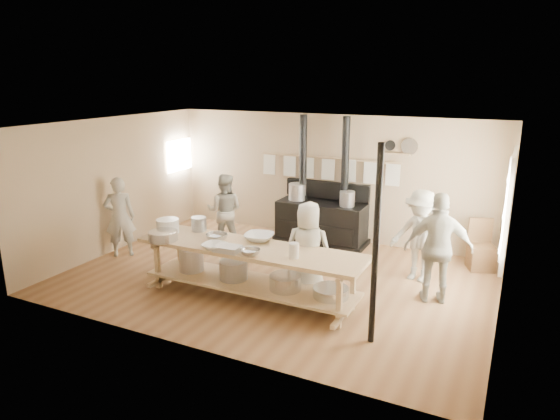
{
  "coord_description": "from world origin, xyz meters",
  "views": [
    {
      "loc": [
        3.54,
        -7.12,
        3.36
      ],
      "look_at": [
        -0.03,
        0.2,
        1.15
      ],
      "focal_mm": 32.0,
      "sensor_mm": 36.0,
      "label": 1
    }
  ],
  "objects": [
    {
      "name": "back_wall_shelf",
      "position": [
        1.46,
        2.43,
        2.0
      ],
      "size": [
        0.63,
        0.14,
        0.32
      ],
      "color": "tan",
      "rests_on": "ground"
    },
    {
      "name": "towel_rail",
      "position": [
        0.0,
        2.4,
        1.56
      ],
      "size": [
        3.0,
        0.04,
        0.47
      ],
      "color": "tan",
      "rests_on": "ground"
    },
    {
      "name": "bowl_steel_b",
      "position": [
        0.19,
        -1.23,
        0.9
      ],
      "size": [
        0.39,
        0.39,
        0.09
      ],
      "primitive_type": "imported",
      "rotation": [
        0.0,
        0.0,
        3.54
      ],
      "color": "silver",
      "rests_on": "prep_table"
    },
    {
      "name": "support_post",
      "position": [
        2.05,
        -1.35,
        1.3
      ],
      "size": [
        0.08,
        0.08,
        2.6
      ],
      "primitive_type": "cylinder",
      "color": "black",
      "rests_on": "ground"
    },
    {
      "name": "cook_by_window",
      "position": [
        2.18,
        0.97,
        0.78
      ],
      "size": [
        1.11,
        0.78,
        1.56
      ],
      "primitive_type": "imported",
      "rotation": [
        0.0,
        0.0,
        -0.21
      ],
      "color": "#ADAB99",
      "rests_on": "ground"
    },
    {
      "name": "stove",
      "position": [
        -0.01,
        2.12,
        0.52
      ],
      "size": [
        1.9,
        0.75,
        2.6
      ],
      "color": "black",
      "rests_on": "ground"
    },
    {
      "name": "bowl_white_b",
      "position": [
        -0.01,
        -0.59,
        0.91
      ],
      "size": [
        0.54,
        0.54,
        0.11
      ],
      "primitive_type": "imported",
      "rotation": [
        0.0,
        0.0,
        1.76
      ],
      "color": "white",
      "rests_on": "prep_table"
    },
    {
      "name": "chair",
      "position": [
        3.1,
        1.97,
        0.26
      ],
      "size": [
        0.54,
        0.54,
        0.9
      ],
      "rotation": [
        0.0,
        0.0,
        0.36
      ],
      "color": "brown",
      "rests_on": "ground"
    },
    {
      "name": "roasting_pan",
      "position": [
        -0.19,
        -1.23,
        0.89
      ],
      "size": [
        0.4,
        0.27,
        0.09
      ],
      "primitive_type": "cube",
      "rotation": [
        0.0,
        0.0,
        0.04
      ],
      "color": "#B2B2B7",
      "rests_on": "prep_table"
    },
    {
      "name": "cook_far_left",
      "position": [
        -3.15,
        -0.31,
        0.77
      ],
      "size": [
        0.67,
        0.64,
        1.54
      ],
      "primitive_type": "imported",
      "rotation": [
        0.0,
        0.0,
        3.84
      ],
      "color": "#ADAB99",
      "rests_on": "ground"
    },
    {
      "name": "bucket_galv",
      "position": [
        -1.15,
        -0.57,
        0.97
      ],
      "size": [
        0.32,
        0.32,
        0.23
      ],
      "primitive_type": "cylinder",
      "rotation": [
        0.0,
        0.0,
        0.35
      ],
      "color": "gray",
      "rests_on": "prep_table"
    },
    {
      "name": "left_opening",
      "position": [
        -3.45,
        2.0,
        1.6
      ],
      "size": [
        0.0,
        0.9,
        0.9
      ],
      "color": "white",
      "rests_on": "ground"
    },
    {
      "name": "bowl_steel_a",
      "position": [
        -0.61,
        -0.87,
        0.9
      ],
      "size": [
        0.46,
        0.46,
        0.11
      ],
      "primitive_type": "imported",
      "rotation": [
        0.0,
        0.0,
        0.48
      ],
      "color": "silver",
      "rests_on": "prep_table"
    },
    {
      "name": "bowl_white_a",
      "position": [
        -0.42,
        -1.23,
        0.89
      ],
      "size": [
        0.36,
        0.36,
        0.09
      ],
      "primitive_type": "imported",
      "rotation": [
        0.0,
        0.0,
        0.02
      ],
      "color": "white",
      "rests_on": "prep_table"
    },
    {
      "name": "cook_center",
      "position": [
        0.75,
        -0.4,
        0.76
      ],
      "size": [
        0.82,
        0.63,
        1.51
      ],
      "primitive_type": "imported",
      "rotation": [
        0.0,
        0.0,
        3.36
      ],
      "color": "#ADAB99",
      "rests_on": "ground"
    },
    {
      "name": "room_shell",
      "position": [
        0.0,
        0.0,
        1.62
      ],
      "size": [
        7.0,
        7.0,
        7.0
      ],
      "color": "tan",
      "rests_on": "ground"
    },
    {
      "name": "cook_right",
      "position": [
        2.59,
        0.25,
        0.85
      ],
      "size": [
        1.08,
        0.66,
        1.71
      ],
      "primitive_type": "imported",
      "rotation": [
        0.0,
        0.0,
        3.4
      ],
      "color": "#ADAB99",
      "rests_on": "ground"
    },
    {
      "name": "ground",
      "position": [
        0.0,
        0.0,
        0.0
      ],
      "size": [
        7.0,
        7.0,
        0.0
      ],
      "primitive_type": "plane",
      "color": "brown",
      "rests_on": "ground"
    },
    {
      "name": "mixing_bowl_large",
      "position": [
        -1.37,
        -1.23,
        0.92
      ],
      "size": [
        0.56,
        0.56,
        0.15
      ],
      "primitive_type": "cylinder",
      "rotation": [
        0.0,
        0.0,
        -0.25
      ],
      "color": "silver",
      "rests_on": "prep_table"
    },
    {
      "name": "pitcher",
      "position": [
        0.81,
        -1.05,
        0.96
      ],
      "size": [
        0.18,
        0.18,
        0.22
      ],
      "primitive_type": "cylinder",
      "rotation": [
        0.0,
        0.0,
        -0.34
      ],
      "color": "white",
      "rests_on": "prep_table"
    },
    {
      "name": "deep_bowl_enamel",
      "position": [
        -1.55,
        -0.89,
        0.96
      ],
      "size": [
        0.45,
        0.45,
        0.23
      ],
      "primitive_type": "cylinder",
      "rotation": [
        0.0,
        0.0,
        -0.26
      ],
      "color": "white",
      "rests_on": "prep_table"
    },
    {
      "name": "window_right",
      "position": [
        3.47,
        0.6,
        1.5
      ],
      "size": [
        0.09,
        1.5,
        1.65
      ],
      "color": "beige",
      "rests_on": "ground"
    },
    {
      "name": "prep_table",
      "position": [
        -0.01,
        -0.9,
        0.52
      ],
      "size": [
        3.6,
        0.9,
        0.85
      ],
      "color": "tan",
      "rests_on": "ground"
    },
    {
      "name": "cook_left",
      "position": [
        -1.64,
        1.0,
        0.75
      ],
      "size": [
        0.87,
        0.77,
        1.5
      ],
      "primitive_type": "imported",
      "rotation": [
        0.0,
        0.0,
        3.47
      ],
      "color": "#ADAB99",
      "rests_on": "ground"
    }
  ]
}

